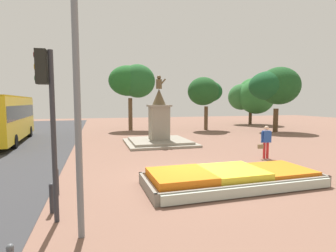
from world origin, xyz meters
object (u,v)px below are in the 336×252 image
flower_planter (230,178)px  kerb_bollard_mid_b (57,181)px  city_bus (4,116)px  pedestrian_with_handbag (266,140)px  traffic_light_near_crossing (48,104)px  banner_pole (76,77)px  statue_monument (159,130)px  kerb_bollard_mid_a (52,197)px

flower_planter → kerb_bollard_mid_b: kerb_bollard_mid_b is taller
city_bus → pedestrian_with_handbag: size_ratio=5.92×
flower_planter → pedestrian_with_handbag: pedestrian_with_handbag is taller
traffic_light_near_crossing → city_bus: traffic_light_near_crossing is taller
banner_pole → kerb_bollard_mid_b: banner_pole is taller
city_bus → pedestrian_with_handbag: bearing=-32.4°
banner_pole → statue_monument: bearing=68.9°
pedestrian_with_handbag → kerb_bollard_mid_b: (-9.72, -2.94, -0.51)m
traffic_light_near_crossing → city_bus: bearing=110.1°
city_bus → kerb_bollard_mid_b: size_ratio=11.73×
traffic_light_near_crossing → banner_pole: bearing=-51.9°
city_bus → kerb_bollard_mid_a: city_bus is taller
banner_pole → pedestrian_with_handbag: banner_pole is taller
flower_planter → traffic_light_near_crossing: 6.36m
traffic_light_near_crossing → city_bus: 15.28m
banner_pole → city_bus: (-5.96, 15.23, -1.54)m
flower_planter → traffic_light_near_crossing: traffic_light_near_crossing is taller
traffic_light_near_crossing → kerb_bollard_mid_b: traffic_light_near_crossing is taller
traffic_light_near_crossing → banner_pole: 1.30m
traffic_light_near_crossing → kerb_bollard_mid_a: traffic_light_near_crossing is taller
banner_pole → kerb_bollard_mid_a: banner_pole is taller
flower_planter → banner_pole: 6.30m
pedestrian_with_handbag → kerb_bollard_mid_b: size_ratio=1.98×
statue_monument → traffic_light_near_crossing: (-5.35, -11.09, 1.88)m
flower_planter → statue_monument: 9.72m
statue_monument → banner_pole: bearing=-111.1°
flower_planter → traffic_light_near_crossing: bearing=-166.0°
kerb_bollard_mid_a → kerb_bollard_mid_b: bearing=92.1°
flower_planter → banner_pole: banner_pole is taller
flower_planter → kerb_bollard_mid_b: size_ratio=7.37×
traffic_light_near_crossing → kerb_bollard_mid_b: size_ratio=4.81×
banner_pole → city_bus: 16.43m
flower_planter → pedestrian_with_handbag: bearing=41.6°
traffic_light_near_crossing → city_bus: size_ratio=0.41×
statue_monument → kerb_bollard_mid_a: bearing=-117.4°
flower_planter → pedestrian_with_handbag: (3.95, 3.51, 0.71)m
statue_monument → kerb_bollard_mid_b: bearing=-121.1°
kerb_bollard_mid_b → kerb_bollard_mid_a: bearing=-87.9°
statue_monument → city_bus: bearing=163.0°
city_bus → flower_planter: bearing=-49.9°
flower_planter → kerb_bollard_mid_b: (-5.77, 0.57, 0.19)m
city_bus → kerb_bollard_mid_b: 13.44m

